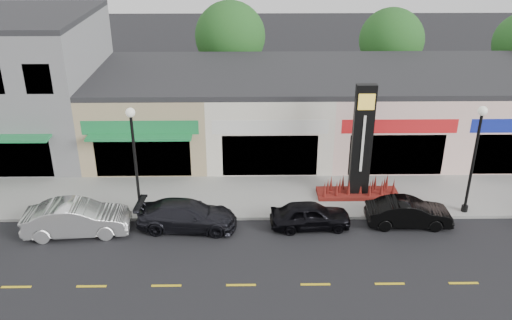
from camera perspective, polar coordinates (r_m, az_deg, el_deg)
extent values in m
plane|color=black|center=(24.91, 5.49, -8.68)|extent=(120.00, 120.00, 0.00)
cube|color=gray|center=(28.58, 4.62, -3.74)|extent=(52.00, 4.30, 0.15)
cube|color=gray|center=(26.64, 5.04, -6.05)|extent=(52.00, 0.20, 0.15)
cube|color=black|center=(30.32, -21.97, 7.92)|extent=(1.40, 0.10, 1.60)
cube|color=tan|center=(34.61, -10.53, 5.08)|extent=(7.00, 10.00, 4.50)
cube|color=#262628|center=(33.89, -10.85, 8.90)|extent=(7.00, 10.00, 0.30)
cube|color=black|center=(30.41, -11.83, 0.40)|extent=(5.25, 0.10, 2.40)
cube|color=#1C8142|center=(29.76, -12.11, 3.38)|extent=(6.30, 0.12, 0.80)
cube|color=#1C8142|center=(29.50, -12.20, 2.34)|extent=(5.60, 0.90, 0.12)
cube|color=beige|center=(34.13, 1.18, 5.22)|extent=(7.00, 10.00, 4.50)
cube|color=#262628|center=(33.40, 1.21, 9.10)|extent=(7.00, 10.00, 0.30)
cube|color=black|center=(29.86, 1.47, 0.49)|extent=(5.25, 0.10, 2.40)
cube|color=silver|center=(29.20, 1.51, 3.53)|extent=(6.30, 0.12, 0.80)
cube|color=beige|center=(35.07, 12.73, 5.15)|extent=(7.00, 10.00, 4.50)
cube|color=#262628|center=(34.36, 13.11, 8.91)|extent=(7.00, 10.00, 0.30)
cube|color=black|center=(30.93, 14.54, 0.55)|extent=(5.25, 0.10, 2.40)
cube|color=red|center=(30.29, 14.88, 3.48)|extent=(6.30, 0.12, 0.80)
cube|color=beige|center=(37.32, 23.28, 4.90)|extent=(7.00, 10.00, 4.50)
cube|color=#262628|center=(36.66, 23.91, 8.41)|extent=(7.00, 10.00, 0.30)
cylinder|color=#382619|center=(41.95, -2.64, 8.00)|extent=(0.36, 0.36, 3.15)
sphere|color=#1F5119|center=(41.04, -2.74, 12.89)|extent=(5.20, 5.20, 5.20)
cylinder|color=#382619|center=(43.28, 13.60, 7.74)|extent=(0.36, 0.36, 2.97)
sphere|color=#1F5119|center=(42.44, 14.07, 12.13)|extent=(4.80, 4.80, 4.80)
cylinder|color=black|center=(27.27, -12.07, -5.22)|extent=(0.32, 0.32, 0.30)
cylinder|color=black|center=(26.13, -12.55, -0.47)|extent=(0.14, 0.14, 5.00)
sphere|color=silver|center=(25.15, -13.09, 4.89)|extent=(0.44, 0.44, 0.44)
cylinder|color=black|center=(28.78, 21.10, -4.76)|extent=(0.32, 0.32, 0.30)
cylinder|color=black|center=(27.70, 21.88, -0.25)|extent=(0.14, 0.14, 5.00)
sphere|color=silver|center=(26.78, 22.75, 4.79)|extent=(0.44, 0.44, 0.44)
cube|color=#580F10|center=(28.80, 10.62, -3.48)|extent=(4.20, 1.30, 0.20)
cube|color=black|center=(27.57, 11.09, 1.83)|extent=(1.00, 0.40, 6.00)
cube|color=yellow|center=(26.60, 11.56, 6.01)|extent=(0.80, 0.05, 0.80)
cube|color=silver|center=(27.37, 11.17, 1.65)|extent=(0.12, 0.04, 3.00)
imported|color=silver|center=(26.41, -18.35, -5.86)|extent=(2.07, 4.91, 1.57)
imported|color=black|center=(25.75, -7.28, -5.79)|extent=(2.23, 4.81, 1.36)
imported|color=black|center=(25.74, 5.74, -5.80)|extent=(1.73, 3.85, 1.29)
imported|color=black|center=(26.77, 15.77, -5.37)|extent=(1.49, 4.03, 1.32)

